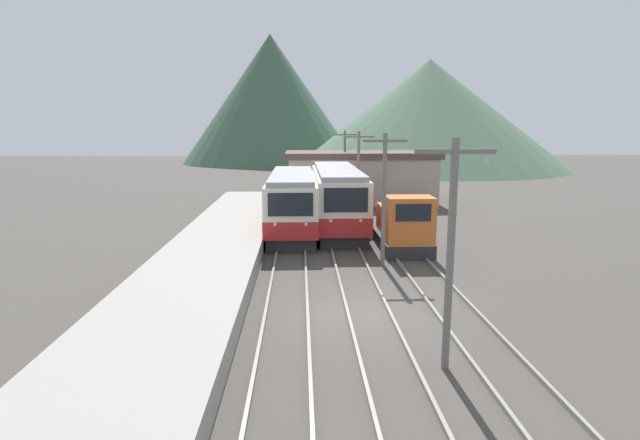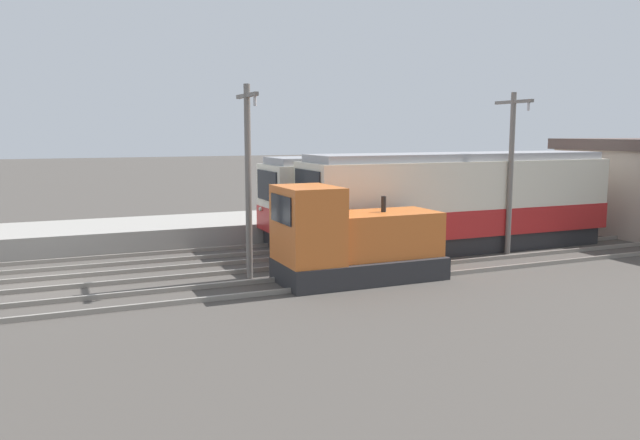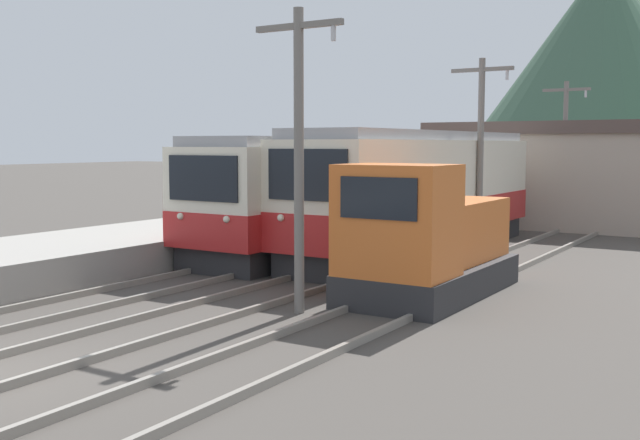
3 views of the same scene
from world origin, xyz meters
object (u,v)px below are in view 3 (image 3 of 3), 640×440
at_px(shunting_locomotive, 426,243).
at_px(catenary_mast_far, 481,146).
at_px(catenary_mast_distant, 565,146).
at_px(catenary_mast_mid, 299,148).
at_px(commuter_train_left, 320,199).
at_px(commuter_train_center, 419,197).

distance_m(shunting_locomotive, catenary_mast_far, 7.81).
height_order(shunting_locomotive, catenary_mast_distant, catenary_mast_distant).
height_order(catenary_mast_mid, catenary_mast_far, same).
bearing_deg(shunting_locomotive, commuter_train_left, 140.63).
relative_size(commuter_train_center, catenary_mast_far, 2.12).
distance_m(commuter_train_center, catenary_mast_mid, 9.22).
distance_m(commuter_train_left, catenary_mast_mid, 8.90).
relative_size(commuter_train_center, catenary_mast_distant, 2.12).
relative_size(commuter_train_left, catenary_mast_distant, 1.86).
distance_m(catenary_mast_mid, catenary_mast_far, 10.21).
bearing_deg(commuter_train_center, catenary_mast_far, 39.60).
distance_m(catenary_mast_far, catenary_mast_distant, 10.21).
relative_size(catenary_mast_mid, catenary_mast_distant, 1.00).
bearing_deg(catenary_mast_mid, catenary_mast_distant, 90.00).
bearing_deg(shunting_locomotive, commuter_train_center, 116.14).
bearing_deg(commuter_train_left, catenary_mast_distant, 71.41).
xyz_separation_m(catenary_mast_mid, catenary_mast_distant, (0.00, 20.42, 0.00)).
height_order(commuter_train_left, catenary_mast_far, catenary_mast_far).
distance_m(commuter_train_center, catenary_mast_far, 2.51).
xyz_separation_m(shunting_locomotive, catenary_mast_distant, (-1.49, 17.57, 2.13)).
height_order(catenary_mast_mid, catenary_mast_distant, same).
relative_size(catenary_mast_mid, catenary_mast_far, 1.00).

